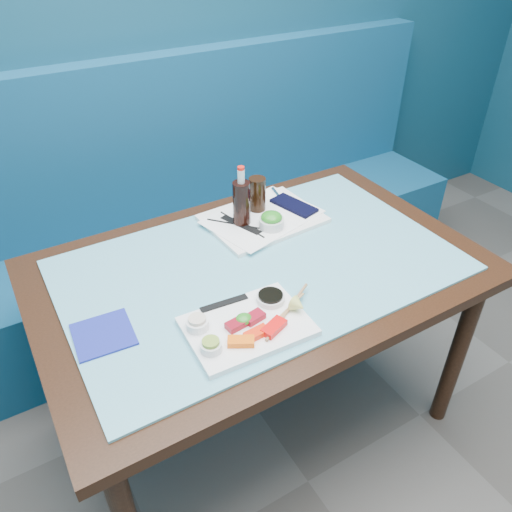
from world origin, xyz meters
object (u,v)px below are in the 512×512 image
blue_napkin (103,334)px  cola_bottle_body (242,205)px  cola_glass (257,194)px  serving_tray (263,219)px  sashimi_plate (247,326)px  dining_table (260,286)px  seaweed_bowl (271,223)px  booth_bench (170,238)px

blue_napkin → cola_bottle_body: bearing=25.9°
cola_glass → blue_napkin: (-0.68, -0.33, -0.08)m
cola_glass → blue_napkin: bearing=-153.6°
serving_tray → cola_glass: 0.09m
serving_tray → sashimi_plate: bearing=-129.0°
dining_table → blue_napkin: 0.54m
seaweed_bowl → cola_bottle_body: (-0.07, 0.08, 0.05)m
dining_table → serving_tray: bearing=57.3°
seaweed_bowl → cola_glass: bearing=81.3°
cola_bottle_body → blue_napkin: size_ratio=1.13×
sashimi_plate → serving_tray: (0.32, 0.45, -0.00)m
serving_tray → dining_table: bearing=-126.1°
sashimi_plate → cola_glass: cola_glass is taller
dining_table → serving_tray: 0.28m
seaweed_bowl → cola_bottle_body: bearing=133.7°
dining_table → seaweed_bowl: size_ratio=15.98×
sashimi_plate → cola_glass: (0.33, 0.51, 0.07)m
dining_table → cola_bottle_body: bearing=75.4°
dining_table → sashimi_plate: 0.31m
dining_table → seaweed_bowl: seaweed_bowl is taller
seaweed_bowl → cola_bottle_body: cola_bottle_body is taller
seaweed_bowl → cola_glass: 0.14m
serving_tray → cola_bottle_body: 0.12m
cola_bottle_body → blue_napkin: cola_bottle_body is taller
sashimi_plate → cola_bottle_body: 0.52m
dining_table → sashimi_plate: bearing=-128.0°
booth_bench → cola_bottle_body: size_ratio=17.30×
cola_glass → cola_bottle_body: (-0.09, -0.05, 0.01)m
booth_bench → seaweed_bowl: (0.13, -0.69, 0.42)m
booth_bench → blue_napkin: bearing=-120.3°
seaweed_bowl → blue_napkin: 0.69m
blue_napkin → serving_tray: bearing=22.8°
booth_bench → cola_glass: size_ratio=23.69×
dining_table → sashimi_plate: (-0.18, -0.23, 0.10)m
booth_bench → seaweed_bowl: booth_bench is taller
dining_table → serving_tray: size_ratio=3.54×
serving_tray → cola_bottle_body: (-0.08, 0.00, 0.08)m
cola_bottle_body → dining_table: bearing=-104.6°
dining_table → serving_tray: (0.14, 0.22, 0.10)m
seaweed_bowl → blue_napkin: (-0.66, -0.20, -0.03)m
cola_bottle_body → blue_napkin: 0.65m
booth_bench → seaweed_bowl: 0.82m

